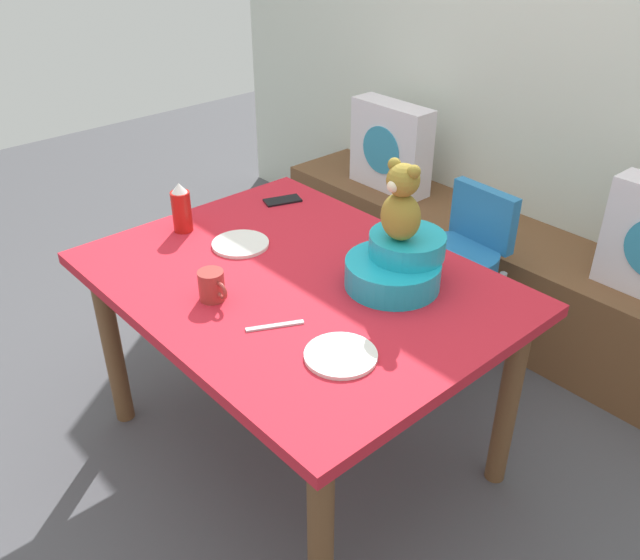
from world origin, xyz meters
The scene contains 14 objects.
ground_plane centered at (0.00, 0.00, 0.00)m, with size 8.00×8.00×0.00m, color #4C4C51.
back_wall centered at (0.00, 1.53, 1.30)m, with size 4.40×0.10×2.60m, color silver.
window_bench centered at (0.00, 1.26, 0.23)m, with size 2.60×0.44×0.46m, color brown.
pillow_floral_left centered at (-0.74, 1.24, 0.68)m, with size 0.44×0.15×0.44m.
dining_table centered at (0.00, 0.00, 0.65)m, with size 1.35×1.02×0.74m.
highchair centered at (0.04, 0.82, 0.52)m, with size 0.34×0.46×0.79m.
infant_seat_teal centered at (0.24, 0.21, 0.81)m, with size 0.30×0.33×0.16m.
teddy_bear centered at (0.24, 0.21, 1.02)m, with size 0.13×0.12×0.25m.
ketchup_bottle centered at (-0.53, -0.09, 0.83)m, with size 0.07×0.07×0.18m.
coffee_mug centered at (-0.07, -0.27, 0.79)m, with size 0.12×0.08×0.09m.
dinner_plate_near centered at (-0.30, -0.01, 0.75)m, with size 0.20×0.20×0.01m, color white.
dinner_plate_far centered at (0.40, -0.18, 0.75)m, with size 0.20×0.20×0.01m, color white.
cell_phone centered at (-0.49, 0.34, 0.74)m, with size 0.07×0.14×0.01m, color black.
table_fork centered at (0.17, -0.22, 0.74)m, with size 0.02×0.17×0.01m, color silver.
Camera 1 is at (1.43, -1.18, 1.85)m, focal length 37.66 mm.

